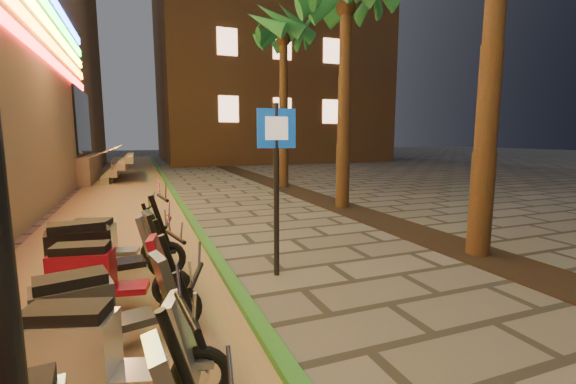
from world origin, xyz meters
name	(u,v)px	position (x,y,z in m)	size (l,w,h in m)	color
ground	(369,350)	(0.00, 0.00, 0.00)	(120.00, 120.00, 0.00)	#474442
parking_strip	(122,204)	(-2.60, 10.00, 0.01)	(3.40, 60.00, 0.01)	#8C7251
green_curb	(178,199)	(-0.90, 10.00, 0.05)	(0.18, 60.00, 0.10)	#2B6D28
planting_strip	(381,220)	(3.60, 5.00, 0.01)	(1.20, 40.00, 0.02)	black
apartment_block	(262,20)	(9.00, 32.00, 12.50)	(18.00, 16.06, 25.00)	brown
palm_c	(346,6)	(3.60, 7.00, 5.73)	(2.97, 3.02, 6.91)	#472D19
palm_d	(284,40)	(3.60, 12.00, 5.94)	(2.97, 3.02, 7.16)	#472D19
pedestrian_sign	(276,166)	(-0.15, 2.33, 1.69)	(0.57, 0.12, 2.60)	black
scooter_5	(102,351)	(-2.39, 0.04, 0.48)	(1.57, 0.82, 1.12)	black
scooter_6	(102,307)	(-2.46, 0.88, 0.49)	(1.60, 0.75, 1.13)	black
scooter_7	(105,274)	(-2.50, 1.87, 0.49)	(1.62, 0.68, 1.14)	black
scooter_8	(102,250)	(-2.59, 2.68, 0.56)	(1.84, 0.74, 1.29)	black
scooter_9	(109,241)	(-2.57, 3.60, 0.46)	(1.51, 0.72, 1.06)	black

